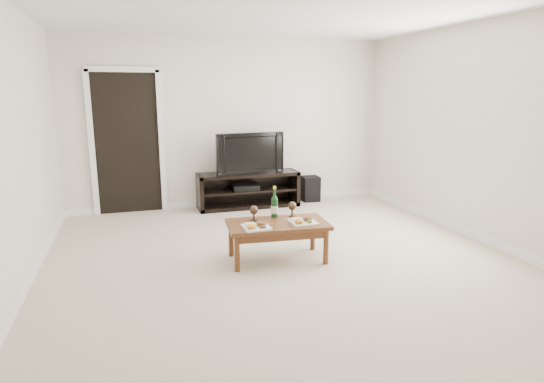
{
  "coord_description": "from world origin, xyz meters",
  "views": [
    {
      "loc": [
        -1.5,
        -4.25,
        1.8
      ],
      "look_at": [
        -0.04,
        0.44,
        0.7
      ],
      "focal_mm": 30.0,
      "sensor_mm": 36.0,
      "label": 1
    }
  ],
  "objects_px": {
    "media_console": "(248,190)",
    "television": "(248,152)",
    "subwoofer": "(310,189)",
    "coffee_table": "(277,241)"
  },
  "relations": [
    {
      "from": "television",
      "to": "coffee_table",
      "type": "bearing_deg",
      "value": -104.61
    },
    {
      "from": "subwoofer",
      "to": "coffee_table",
      "type": "bearing_deg",
      "value": -117.18
    },
    {
      "from": "television",
      "to": "coffee_table",
      "type": "xyz_separation_m",
      "value": [
        -0.27,
        -2.32,
        -0.65
      ]
    },
    {
      "from": "subwoofer",
      "to": "coffee_table",
      "type": "relative_size",
      "value": 0.38
    },
    {
      "from": "television",
      "to": "coffee_table",
      "type": "distance_m",
      "value": 2.43
    },
    {
      "from": "coffee_table",
      "to": "subwoofer",
      "type": "bearing_deg",
      "value": 60.69
    },
    {
      "from": "media_console",
      "to": "subwoofer",
      "type": "xyz_separation_m",
      "value": [
        1.09,
        0.1,
        -0.07
      ]
    },
    {
      "from": "media_console",
      "to": "coffee_table",
      "type": "bearing_deg",
      "value": -96.7
    },
    {
      "from": "coffee_table",
      "to": "television",
      "type": "bearing_deg",
      "value": 83.3
    },
    {
      "from": "media_console",
      "to": "television",
      "type": "height_order",
      "value": "television"
    }
  ]
}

